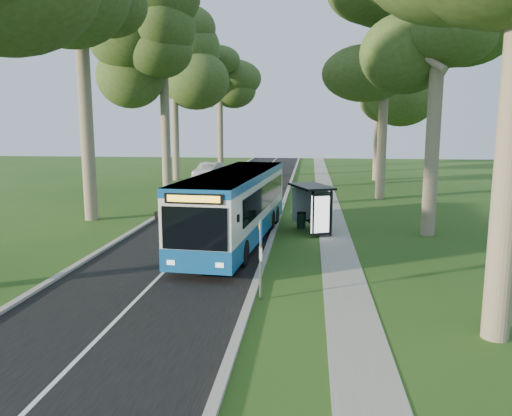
{
  "coord_description": "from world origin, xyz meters",
  "views": [
    {
      "loc": [
        1.76,
        -18.54,
        5.38
      ],
      "look_at": [
        -0.65,
        3.55,
        1.6
      ],
      "focal_mm": 35.0,
      "sensor_mm": 36.0,
      "label": 1
    }
  ],
  "objects_px": {
    "litter_bin": "(301,220)",
    "car_silver": "(209,171)",
    "car_white": "(208,172)",
    "bus": "(236,206)",
    "bus_shelter": "(314,201)",
    "bus_stop_sign": "(261,250)"
  },
  "relations": [
    {
      "from": "litter_bin",
      "to": "car_silver",
      "type": "bearing_deg",
      "value": 113.07
    },
    {
      "from": "litter_bin",
      "to": "car_white",
      "type": "xyz_separation_m",
      "value": [
        -9.33,
        21.29,
        0.4
      ]
    },
    {
      "from": "bus",
      "to": "bus_shelter",
      "type": "xyz_separation_m",
      "value": [
        3.52,
        2.26,
        -0.02
      ]
    },
    {
      "from": "bus_stop_sign",
      "to": "bus_shelter",
      "type": "distance_m",
      "value": 9.69
    },
    {
      "from": "car_white",
      "to": "bus_shelter",
      "type": "bearing_deg",
      "value": -77.35
    },
    {
      "from": "car_silver",
      "to": "bus_shelter",
      "type": "bearing_deg",
      "value": -57.85
    },
    {
      "from": "bus",
      "to": "car_silver",
      "type": "relative_size",
      "value": 2.46
    },
    {
      "from": "car_silver",
      "to": "litter_bin",
      "type": "bearing_deg",
      "value": -58.1
    },
    {
      "from": "bus_stop_sign",
      "to": "litter_bin",
      "type": "bearing_deg",
      "value": 69.84
    },
    {
      "from": "bus_stop_sign",
      "to": "car_white",
      "type": "relative_size",
      "value": 0.52
    },
    {
      "from": "bus",
      "to": "car_white",
      "type": "distance_m",
      "value": 25.58
    },
    {
      "from": "bus_shelter",
      "to": "car_silver",
      "type": "bearing_deg",
      "value": 90.99
    },
    {
      "from": "bus_stop_sign",
      "to": "litter_bin",
      "type": "height_order",
      "value": "bus_stop_sign"
    },
    {
      "from": "bus",
      "to": "bus_shelter",
      "type": "distance_m",
      "value": 4.18
    },
    {
      "from": "bus_stop_sign",
      "to": "car_white",
      "type": "height_order",
      "value": "bus_stop_sign"
    },
    {
      "from": "bus_stop_sign",
      "to": "car_silver",
      "type": "xyz_separation_m",
      "value": [
        -8.24,
        32.54,
        -0.74
      ]
    },
    {
      "from": "bus_stop_sign",
      "to": "bus",
      "type": "bearing_deg",
      "value": 89.65
    },
    {
      "from": "bus_shelter",
      "to": "litter_bin",
      "type": "relative_size",
      "value": 3.67
    },
    {
      "from": "car_white",
      "to": "car_silver",
      "type": "bearing_deg",
      "value": 73.91
    },
    {
      "from": "bus",
      "to": "litter_bin",
      "type": "bearing_deg",
      "value": 54.69
    },
    {
      "from": "bus_shelter",
      "to": "car_silver",
      "type": "xyz_separation_m",
      "value": [
        -9.91,
        22.99,
        -0.83
      ]
    },
    {
      "from": "bus",
      "to": "litter_bin",
      "type": "height_order",
      "value": "bus"
    }
  ]
}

